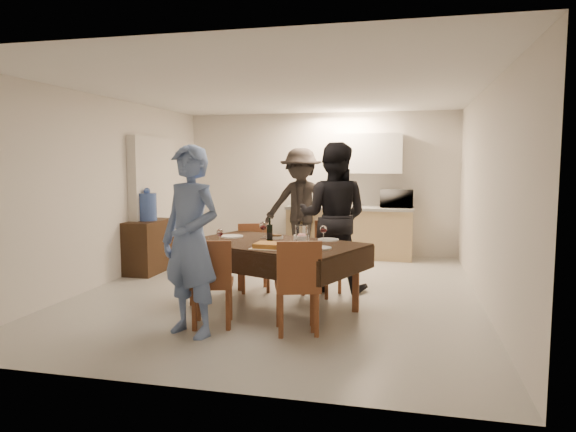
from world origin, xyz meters
name	(u,v)px	position (x,y,z in m)	size (l,w,h in m)	color
floor	(281,291)	(0.00, 0.00, 0.00)	(5.00, 6.00, 0.02)	#A3A39F
ceiling	(281,91)	(0.00, 0.00, 2.60)	(5.00, 6.00, 0.02)	white
wall_back	(320,184)	(0.00, 3.00, 1.30)	(5.00, 0.02, 2.60)	silver
wall_front	(182,217)	(0.00, -3.00, 1.30)	(5.00, 0.02, 2.60)	silver
wall_left	(108,191)	(-2.50, 0.00, 1.30)	(0.02, 6.00, 2.60)	silver
wall_right	(485,196)	(2.50, 0.00, 1.30)	(0.02, 6.00, 2.60)	silver
stub_partition	(155,202)	(-2.42, 1.20, 1.05)	(0.15, 1.40, 2.10)	beige
kitchen_base_cabinet	(349,233)	(0.60, 2.68, 0.43)	(2.20, 0.60, 0.86)	tan
kitchen_worktop	(350,208)	(0.60, 2.68, 0.89)	(2.24, 0.64, 0.05)	#9B9B97
upper_cabinet	(368,154)	(0.90, 2.82, 1.85)	(1.20, 0.34, 0.70)	white
dining_table	(273,245)	(0.10, -0.79, 0.74)	(2.28, 1.82, 0.78)	black
chair_near_left	(209,274)	(-0.35, -1.63, 0.56)	(0.52, 0.53, 0.50)	brown
chair_near_right	(295,277)	(0.55, -1.63, 0.58)	(0.54, 0.55, 0.51)	brown
chair_far_left	(252,252)	(-0.35, -0.12, 0.54)	(0.52, 0.54, 0.47)	brown
chair_far_right	(321,252)	(0.55, -0.13, 0.57)	(0.55, 0.56, 0.50)	brown
console	(149,246)	(-2.28, 0.69, 0.40)	(0.44, 0.87, 0.81)	black
water_jug	(147,207)	(-2.28, 0.69, 1.02)	(0.28, 0.28, 0.42)	#3F61B7
wine_bottle	(270,230)	(0.05, -0.74, 0.92)	(0.07, 0.07, 0.28)	black
water_pitcher	(302,235)	(0.45, -0.84, 0.89)	(0.14, 0.14, 0.21)	white
savoury_tart	(273,245)	(0.20, -1.17, 0.81)	(0.44, 0.33, 0.05)	#B28134
salad_bowl	(301,238)	(0.40, -0.61, 0.81)	(0.18, 0.18, 0.07)	white
mushroom_dish	(275,237)	(0.05, -0.51, 0.79)	(0.19, 0.19, 0.03)	white
wine_glass_a	(220,236)	(-0.45, -1.04, 0.86)	(0.08, 0.08, 0.17)	white
wine_glass_b	(323,233)	(0.65, -0.54, 0.87)	(0.08, 0.08, 0.19)	white
wine_glass_c	(263,230)	(-0.10, -0.49, 0.88)	(0.09, 0.09, 0.20)	white
plate_near_left	(214,244)	(-0.50, -1.09, 0.79)	(0.25, 0.25, 0.01)	white
plate_near_right	(320,248)	(0.70, -1.09, 0.79)	(0.25, 0.25, 0.01)	white
plate_far_left	(232,236)	(-0.50, -0.49, 0.79)	(0.27, 0.27, 0.02)	white
plate_far_right	(328,240)	(0.70, -0.49, 0.79)	(0.25, 0.25, 0.01)	white
microwave	(397,199)	(1.42, 2.68, 1.07)	(0.56, 0.38, 0.31)	white
person_near	(191,241)	(-0.45, -1.84, 0.93)	(0.68, 0.45, 1.87)	#627EB8
person_far	(333,217)	(0.65, 0.26, 0.98)	(0.95, 0.74, 1.95)	black
person_kitchen	(301,204)	(-0.20, 2.23, 0.97)	(1.25, 0.72, 1.94)	black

